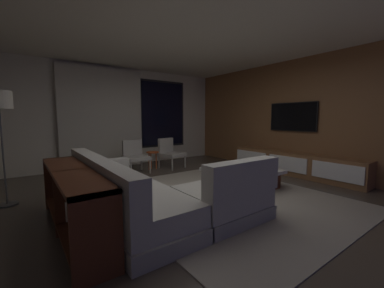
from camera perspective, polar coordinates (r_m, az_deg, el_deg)
floor at (r=3.95m, az=2.55°, el=-13.22°), size 9.20×9.20×0.00m
back_wall_with_window at (r=6.90m, az=-17.10°, el=6.18°), size 6.60×0.30×2.70m
media_wall at (r=6.13m, az=25.66°, el=5.94°), size 0.12×7.80×2.70m
ceiling at (r=3.97m, az=2.76°, el=26.64°), size 8.20×8.20×0.00m
area_rug at (r=4.09m, az=7.36°, el=-12.46°), size 3.20×3.80×0.01m
sectional_couch at (r=3.24m, az=-9.77°, el=-12.25°), size 1.98×2.50×0.82m
coffee_table at (r=4.64m, az=11.97°, el=-7.96°), size 1.16×1.16×0.36m
book_stack_on_coffee_table at (r=4.39m, az=11.17°, el=-5.94°), size 0.31×0.22×0.08m
accent_chair_near_window at (r=6.34m, az=-5.40°, el=-1.78°), size 0.65×0.67×0.78m
accent_chair_by_curtain at (r=5.94m, az=-13.63°, el=-2.47°), size 0.54×0.56×0.78m
side_stool at (r=6.18m, az=-9.53°, el=-2.62°), size 0.32×0.32×0.46m
media_console at (r=5.99m, az=23.42°, el=-4.50°), size 0.46×3.10×0.52m
mounted_tv at (r=6.16m, az=23.12°, el=6.05°), size 0.05×1.17×0.68m
console_table_behind_couch at (r=3.06m, az=-26.77°, el=-11.44°), size 0.40×2.10×0.74m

